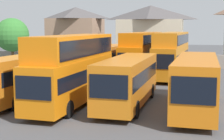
{
  "coord_description": "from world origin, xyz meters",
  "views": [
    {
      "loc": [
        6.38,
        -23.05,
        5.53
      ],
      "look_at": [
        0.0,
        3.0,
        2.16
      ],
      "focal_mm": 54.76,
      "sensor_mm": 36.0,
      "label": 1
    }
  ],
  "objects_px": {
    "house_terrace_left": "(76,33)",
    "tree_left_of_lot": "(12,35)",
    "bus_6": "(142,52)",
    "bus_4": "(196,81)",
    "bus_7": "(172,52)",
    "bus_3": "(128,79)",
    "house_terrace_centre": "(150,33)",
    "bus_1": "(26,75)",
    "bus_5": "(106,59)",
    "bus_2": "(73,66)"
  },
  "relations": [
    {
      "from": "bus_5",
      "to": "bus_6",
      "type": "bearing_deg",
      "value": 100.75
    },
    {
      "from": "bus_4",
      "to": "bus_5",
      "type": "bearing_deg",
      "value": -144.3
    },
    {
      "from": "bus_2",
      "to": "bus_5",
      "type": "xyz_separation_m",
      "value": [
        -1.55,
        15.09,
        -0.88
      ]
    },
    {
      "from": "bus_2",
      "to": "bus_3",
      "type": "xyz_separation_m",
      "value": [
        3.91,
        0.41,
        -0.87
      ]
    },
    {
      "from": "bus_3",
      "to": "house_terrace_left",
      "type": "xyz_separation_m",
      "value": [
        -15.63,
        32.81,
        2.61
      ]
    },
    {
      "from": "bus_1",
      "to": "bus_7",
      "type": "distance_m",
      "value": 17.71
    },
    {
      "from": "bus_3",
      "to": "bus_7",
      "type": "bearing_deg",
      "value": 173.78
    },
    {
      "from": "house_terrace_left",
      "to": "house_terrace_centre",
      "type": "height_order",
      "value": "house_terrace_centre"
    },
    {
      "from": "bus_4",
      "to": "bus_6",
      "type": "height_order",
      "value": "bus_6"
    },
    {
      "from": "bus_5",
      "to": "tree_left_of_lot",
      "type": "bearing_deg",
      "value": -108.83
    },
    {
      "from": "bus_7",
      "to": "tree_left_of_lot",
      "type": "distance_m",
      "value": 24.56
    },
    {
      "from": "bus_6",
      "to": "tree_left_of_lot",
      "type": "height_order",
      "value": "tree_left_of_lot"
    },
    {
      "from": "bus_3",
      "to": "bus_4",
      "type": "bearing_deg",
      "value": 88.25
    },
    {
      "from": "bus_4",
      "to": "bus_7",
      "type": "height_order",
      "value": "bus_7"
    },
    {
      "from": "bus_7",
      "to": "house_terrace_left",
      "type": "bearing_deg",
      "value": -131.52
    },
    {
      "from": "bus_1",
      "to": "bus_5",
      "type": "relative_size",
      "value": 0.91
    },
    {
      "from": "bus_1",
      "to": "bus_4",
      "type": "bearing_deg",
      "value": 92.16
    },
    {
      "from": "house_terrace_centre",
      "to": "tree_left_of_lot",
      "type": "height_order",
      "value": "house_terrace_centre"
    },
    {
      "from": "bus_5",
      "to": "bus_7",
      "type": "height_order",
      "value": "bus_7"
    },
    {
      "from": "bus_7",
      "to": "house_terrace_left",
      "type": "height_order",
      "value": "house_terrace_left"
    },
    {
      "from": "bus_1",
      "to": "house_terrace_left",
      "type": "relative_size",
      "value": 1.19
    },
    {
      "from": "bus_1",
      "to": "bus_2",
      "type": "bearing_deg",
      "value": 86.22
    },
    {
      "from": "bus_1",
      "to": "tree_left_of_lot",
      "type": "bearing_deg",
      "value": -143.96
    },
    {
      "from": "bus_2",
      "to": "bus_3",
      "type": "relative_size",
      "value": 1.12
    },
    {
      "from": "house_terrace_left",
      "to": "bus_5",
      "type": "bearing_deg",
      "value": -60.74
    },
    {
      "from": "house_terrace_left",
      "to": "tree_left_of_lot",
      "type": "bearing_deg",
      "value": -118.01
    },
    {
      "from": "bus_5",
      "to": "bus_7",
      "type": "bearing_deg",
      "value": 95.64
    },
    {
      "from": "bus_4",
      "to": "bus_6",
      "type": "distance_m",
      "value": 16.52
    },
    {
      "from": "bus_5",
      "to": "tree_left_of_lot",
      "type": "height_order",
      "value": "tree_left_of_lot"
    },
    {
      "from": "bus_7",
      "to": "bus_4",
      "type": "bearing_deg",
      "value": 14.21
    },
    {
      "from": "bus_1",
      "to": "house_terrace_left",
      "type": "xyz_separation_m",
      "value": [
        -7.67,
        32.67,
        2.61
      ]
    },
    {
      "from": "bus_4",
      "to": "tree_left_of_lot",
      "type": "distance_m",
      "value": 34.27
    },
    {
      "from": "house_terrace_left",
      "to": "house_terrace_centre",
      "type": "distance_m",
      "value": 13.1
    },
    {
      "from": "house_terrace_left",
      "to": "tree_left_of_lot",
      "type": "height_order",
      "value": "house_terrace_left"
    },
    {
      "from": "house_terrace_centre",
      "to": "bus_2",
      "type": "bearing_deg",
      "value": -92.39
    },
    {
      "from": "bus_3",
      "to": "bus_5",
      "type": "relative_size",
      "value": 0.88
    },
    {
      "from": "bus_1",
      "to": "bus_5",
      "type": "height_order",
      "value": "bus_1"
    },
    {
      "from": "house_terrace_centre",
      "to": "tree_left_of_lot",
      "type": "bearing_deg",
      "value": -152.25
    },
    {
      "from": "bus_7",
      "to": "house_terrace_centre",
      "type": "relative_size",
      "value": 1.12
    },
    {
      "from": "bus_3",
      "to": "bus_4",
      "type": "distance_m",
      "value": 4.65
    },
    {
      "from": "bus_6",
      "to": "house_terrace_left",
      "type": "distance_m",
      "value": 22.79
    },
    {
      "from": "bus_1",
      "to": "tree_left_of_lot",
      "type": "height_order",
      "value": "tree_left_of_lot"
    },
    {
      "from": "bus_2",
      "to": "bus_6",
      "type": "height_order",
      "value": "bus_2"
    },
    {
      "from": "bus_2",
      "to": "tree_left_of_lot",
      "type": "relative_size",
      "value": 1.68
    },
    {
      "from": "bus_4",
      "to": "bus_5",
      "type": "xyz_separation_m",
      "value": [
        -10.11,
        14.94,
        -0.1
      ]
    },
    {
      "from": "bus_7",
      "to": "tree_left_of_lot",
      "type": "xyz_separation_m",
      "value": [
        -23.49,
        6.99,
        1.6
      ]
    },
    {
      "from": "tree_left_of_lot",
      "to": "bus_4",
      "type": "bearing_deg",
      "value": -40.1
    },
    {
      "from": "bus_1",
      "to": "bus_4",
      "type": "xyz_separation_m",
      "value": [
        12.6,
        -0.4,
        0.08
      ]
    },
    {
      "from": "bus_4",
      "to": "bus_6",
      "type": "bearing_deg",
      "value": -156.92
    },
    {
      "from": "bus_5",
      "to": "bus_6",
      "type": "xyz_separation_m",
      "value": [
        4.07,
        0.41,
        0.86
      ]
    }
  ]
}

